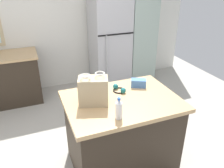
% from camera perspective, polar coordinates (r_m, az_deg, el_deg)
% --- Properties ---
extents(ground, '(6.53, 6.53, 0.00)m').
position_cam_1_polar(ground, '(3.15, -2.81, -17.19)').
color(ground, '#ADA89E').
extents(back_wall, '(5.44, 0.13, 2.53)m').
position_cam_1_polar(back_wall, '(4.65, -13.13, 14.41)').
color(back_wall, silver).
rests_on(back_wall, ground).
extents(kitchen_island, '(1.24, 0.92, 0.91)m').
position_cam_1_polar(kitchen_island, '(2.75, 2.34, -11.99)').
color(kitchen_island, '#33281E').
rests_on(kitchen_island, ground).
extents(refrigerator, '(0.71, 0.69, 1.86)m').
position_cam_1_polar(refrigerator, '(4.56, -0.59, 10.51)').
color(refrigerator, '#B7B7BC').
rests_on(refrigerator, ground).
extents(tall_cabinet, '(0.53, 0.62, 2.29)m').
position_cam_1_polar(tall_cabinet, '(4.77, 6.80, 13.70)').
color(tall_cabinet, '#9EB2A8').
rests_on(tall_cabinet, ground).
extents(sink_counter, '(1.27, 0.68, 1.08)m').
position_cam_1_polar(sink_counter, '(4.47, -25.73, 1.08)').
color(sink_counter, '#33281E').
rests_on(sink_counter, ground).
extents(shopping_bag, '(0.35, 0.27, 0.34)m').
position_cam_1_polar(shopping_bag, '(2.36, -4.70, -1.70)').
color(shopping_bag, tan).
rests_on(shopping_bag, kitchen_island).
extents(small_box, '(0.20, 0.17, 0.09)m').
position_cam_1_polar(small_box, '(2.77, 6.65, 0.24)').
color(small_box, '#4775B7').
rests_on(small_box, kitchen_island).
extents(bottle, '(0.07, 0.07, 0.22)m').
position_cam_1_polar(bottle, '(2.14, 1.72, -6.34)').
color(bottle, white).
rests_on(bottle, kitchen_island).
extents(ear_defenders, '(0.19, 0.19, 0.06)m').
position_cam_1_polar(ear_defenders, '(2.66, 1.84, -1.30)').
color(ear_defenders, black).
rests_on(ear_defenders, kitchen_island).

